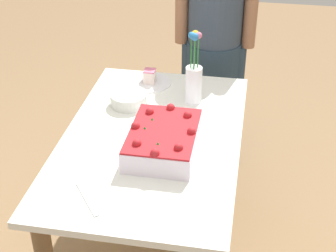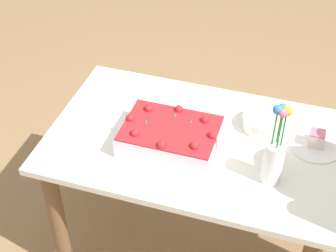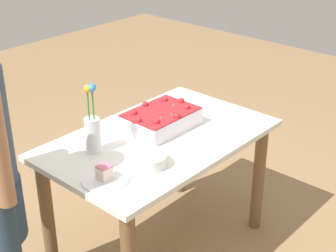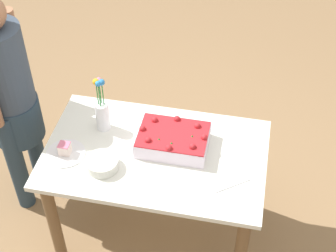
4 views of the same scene
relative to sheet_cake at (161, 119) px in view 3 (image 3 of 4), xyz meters
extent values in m
plane|color=#91704C|center=(-0.09, -0.07, -0.78)|extent=(8.00, 8.00, 0.00)
cube|color=white|center=(-0.09, -0.07, -0.07)|extent=(1.22, 0.76, 0.03)
cylinder|color=brown|center=(0.45, -0.37, -0.43)|extent=(0.07, 0.07, 0.70)
cylinder|color=brown|center=(-0.62, 0.24, -0.43)|extent=(0.07, 0.07, 0.70)
cylinder|color=brown|center=(0.45, 0.24, -0.43)|extent=(0.07, 0.07, 0.70)
cube|color=white|center=(0.00, 0.00, -0.01)|extent=(0.39, 0.27, 0.09)
cube|color=red|center=(0.00, 0.00, 0.04)|extent=(0.38, 0.27, 0.01)
sphere|color=red|center=(0.17, 0.00, 0.05)|extent=(0.04, 0.04, 0.04)
sphere|color=red|center=(0.12, 0.08, 0.05)|extent=(0.04, 0.04, 0.04)
sphere|color=red|center=(0.00, 0.12, 0.05)|extent=(0.04, 0.04, 0.04)
sphere|color=red|center=(-0.12, 0.08, 0.05)|extent=(0.04, 0.04, 0.04)
sphere|color=red|center=(-0.17, 0.00, 0.05)|extent=(0.04, 0.04, 0.04)
sphere|color=red|center=(-0.12, -0.08, 0.05)|extent=(0.04, 0.04, 0.04)
sphere|color=red|center=(0.00, -0.12, 0.05)|extent=(0.04, 0.04, 0.04)
sphere|color=red|center=(0.12, -0.08, 0.05)|extent=(0.04, 0.04, 0.04)
cone|color=#2D8438|center=(0.01, -0.08, 0.05)|extent=(0.02, 0.02, 0.02)
cone|color=#2D8438|center=(0.11, 0.00, 0.05)|extent=(0.02, 0.02, 0.02)
cone|color=#2D8438|center=(-0.07, -0.06, 0.05)|extent=(0.02, 0.02, 0.02)
cylinder|color=white|center=(-0.57, -0.18, -0.05)|extent=(0.22, 0.22, 0.01)
cube|color=white|center=(-0.57, -0.18, -0.01)|extent=(0.06, 0.06, 0.06)
cube|color=#DD6E8C|center=(-0.57, -0.18, 0.02)|extent=(0.06, 0.06, 0.01)
cube|color=silver|center=(0.36, -0.22, -0.05)|extent=(0.18, 0.14, 0.00)
cylinder|color=white|center=(-0.42, 0.07, 0.04)|extent=(0.08, 0.08, 0.18)
cylinder|color=#2D8438|center=(-0.40, 0.07, 0.21)|extent=(0.01, 0.01, 0.16)
sphere|color=#2D7CC1|center=(-0.40, 0.07, 0.29)|extent=(0.04, 0.04, 0.04)
cylinder|color=#2D8438|center=(-0.42, 0.08, 0.21)|extent=(0.01, 0.01, 0.16)
sphere|color=pink|center=(-0.42, 0.08, 0.29)|extent=(0.03, 0.03, 0.03)
cylinder|color=#2D8438|center=(-0.44, 0.07, 0.21)|extent=(0.01, 0.01, 0.16)
sphere|color=gold|center=(-0.44, 0.07, 0.29)|extent=(0.04, 0.04, 0.04)
cylinder|color=#2D8438|center=(-0.42, 0.05, 0.21)|extent=(0.01, 0.01, 0.16)
sphere|color=#2C83CB|center=(-0.42, 0.05, 0.29)|extent=(0.03, 0.03, 0.03)
cylinder|color=silver|center=(-0.34, -0.23, -0.02)|extent=(0.17, 0.17, 0.06)
camera|label=1|loc=(1.71, 0.33, 1.17)|focal=55.00mm
camera|label=2|loc=(-0.46, 1.48, 1.38)|focal=55.00mm
camera|label=3|loc=(-1.85, -1.70, 1.19)|focal=55.00mm
camera|label=4|loc=(0.37, -1.96, 2.01)|focal=55.00mm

